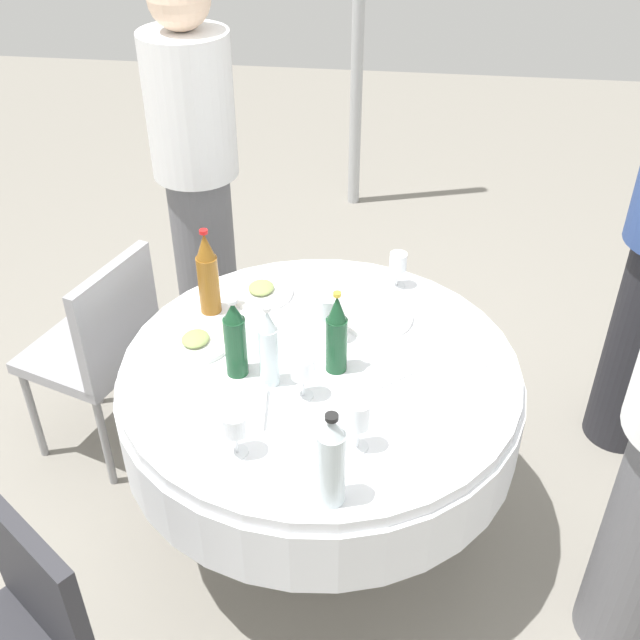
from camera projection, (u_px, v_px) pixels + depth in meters
ground_plane at (320, 522)px, 2.80m from camera, size 10.00×10.00×0.00m
dining_table at (320, 401)px, 2.45m from camera, size 1.25×1.25×0.74m
bottle_dark_green_west at (337, 335)px, 2.27m from camera, size 0.07×0.07×0.28m
bottle_clear_left at (331, 461)px, 1.85m from camera, size 0.07×0.07×0.28m
bottle_clear_right at (269, 349)px, 2.22m from camera, size 0.06×0.06×0.27m
bottle_dark_green_outer at (235, 339)px, 2.26m from camera, size 0.07×0.07×0.27m
bottle_amber_east at (208, 274)px, 2.51m from camera, size 0.07×0.07×0.31m
wine_glass_outer at (303, 369)px, 2.19m from camera, size 0.07×0.07×0.14m
wine_glass_east at (235, 425)px, 2.00m from camera, size 0.07×0.07×0.14m
wine_glass_mid at (328, 309)px, 2.40m from camera, size 0.07×0.07×0.16m
wine_glass_rear at (359, 417)px, 2.01m from camera, size 0.06×0.06×0.16m
wine_glass_far at (398, 263)px, 2.66m from camera, size 0.06×0.06×0.13m
plate_far at (261, 291)px, 2.66m from camera, size 0.22×0.22×0.04m
plate_inner at (196, 342)px, 2.43m from camera, size 0.22×0.22×0.04m
plate_near at (376, 317)px, 2.55m from camera, size 0.24×0.24×0.02m
fork_left at (393, 381)px, 2.30m from camera, size 0.13×0.15×0.00m
fork_right at (467, 351)px, 2.41m from camera, size 0.15×0.12×0.00m
folded_napkin at (236, 407)px, 2.19m from camera, size 0.19×0.19×0.02m
person_left at (197, 175)px, 3.10m from camera, size 0.34×0.34×1.68m
chair_rear at (101, 344)px, 2.80m from camera, size 0.51×0.51×0.87m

